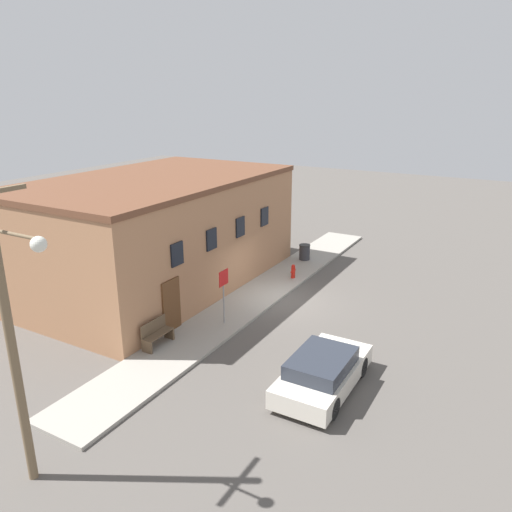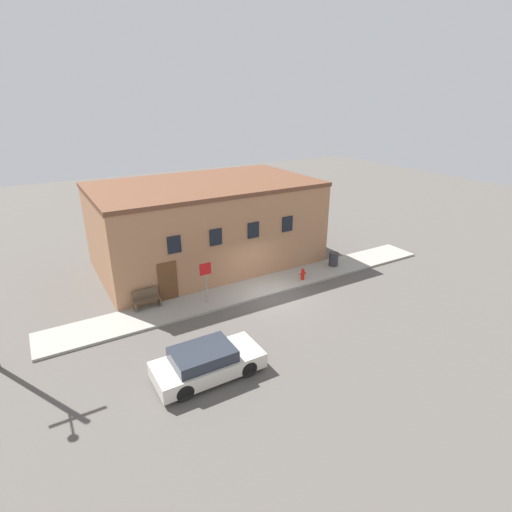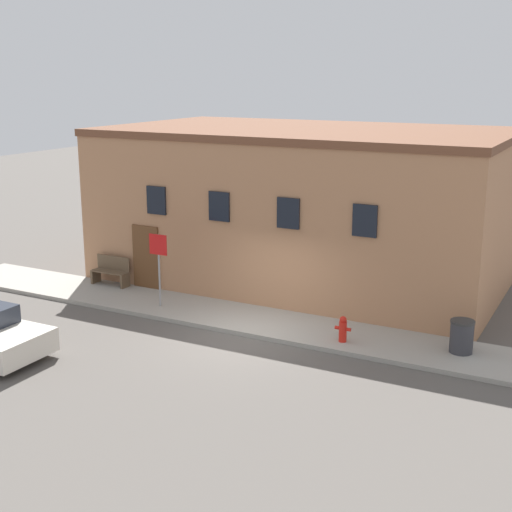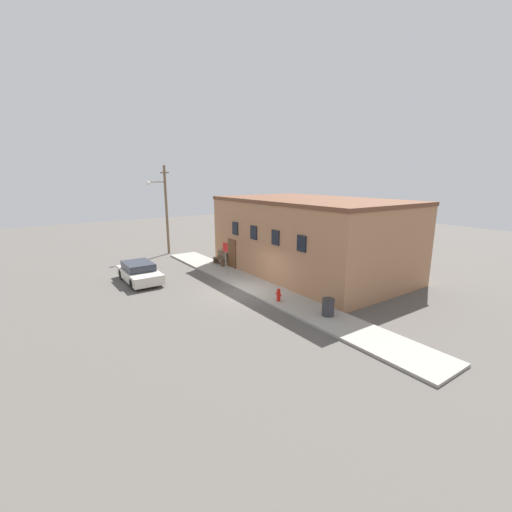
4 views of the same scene
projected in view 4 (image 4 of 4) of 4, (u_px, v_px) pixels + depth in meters
The scene contains 9 objects.
ground_plane at pixel (243, 292), 20.13m from camera, with size 80.00×80.00×0.00m, color #56514C.
sidewalk at pixel (259, 288), 20.75m from camera, with size 22.99×2.26×0.13m.
brick_building at pixel (310, 236), 23.77m from camera, with size 13.31×7.94×5.21m.
fire_hydrant at pixel (279, 295), 18.33m from camera, with size 0.43×0.21×0.70m.
stop_sign at pixel (226, 253), 22.94m from camera, with size 0.62×0.06×2.23m.
bench at pixel (221, 259), 26.03m from camera, with size 1.32×0.44×0.96m.
trash_bin at pixel (328, 307), 16.37m from camera, with size 0.61×0.61×0.85m.
utility_pole at pixel (165, 206), 29.45m from camera, with size 1.80×1.69×7.61m.
parked_car at pixel (139, 272), 22.12m from camera, with size 4.18×1.86×1.25m.
Camera 4 is at (16.12, -10.34, 6.62)m, focal length 24.00 mm.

